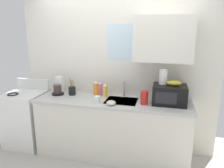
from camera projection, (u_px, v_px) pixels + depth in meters
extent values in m
cube|color=silver|center=(117.00, 73.00, 3.42)|extent=(3.07, 0.10, 2.50)
cube|color=silver|center=(163.00, 39.00, 2.93)|extent=(0.80, 0.32, 0.62)
cube|color=silver|center=(126.00, 42.00, 3.23)|extent=(0.56, 0.02, 0.55)
cube|color=silver|center=(112.00, 129.00, 3.29)|extent=(2.27, 0.60, 0.86)
cube|color=#B7B7B2|center=(112.00, 102.00, 3.18)|extent=(2.30, 0.63, 0.03)
cube|color=#9EA0A5|center=(121.00, 105.00, 3.18)|extent=(0.46, 0.38, 0.14)
cylinder|color=#B2B5BA|center=(124.00, 89.00, 3.34)|extent=(0.03, 0.03, 0.24)
cube|color=white|center=(26.00, 119.00, 3.63)|extent=(0.60, 0.60, 0.90)
torus|color=black|center=(13.00, 94.00, 3.45)|extent=(0.17, 0.17, 0.02)
cube|color=white|center=(33.00, 84.00, 3.76)|extent=(0.60, 0.04, 0.18)
cube|color=black|center=(170.00, 95.00, 3.00)|extent=(0.46, 0.34, 0.27)
cube|color=black|center=(166.00, 98.00, 2.85)|extent=(0.28, 0.01, 0.17)
ellipsoid|color=gold|center=(174.00, 83.00, 2.95)|extent=(0.20, 0.11, 0.07)
cylinder|color=white|center=(163.00, 76.00, 3.01)|extent=(0.11, 0.11, 0.22)
cylinder|color=black|center=(58.00, 94.00, 3.46)|extent=(0.19, 0.19, 0.03)
cylinder|color=#3F332D|center=(57.00, 89.00, 3.43)|extent=(0.12, 0.12, 0.13)
cube|color=silver|center=(60.00, 84.00, 3.49)|extent=(0.11, 0.09, 0.26)
cylinder|color=yellow|center=(105.00, 91.00, 3.32)|extent=(0.06, 0.06, 0.18)
cone|color=white|center=(105.00, 84.00, 3.30)|extent=(0.05, 0.05, 0.04)
cylinder|color=#E55999|center=(100.00, 90.00, 3.39)|extent=(0.06, 0.06, 0.19)
cone|color=white|center=(100.00, 83.00, 3.36)|extent=(0.04, 0.04, 0.04)
cylinder|color=orange|center=(96.00, 89.00, 3.38)|extent=(0.07, 0.07, 0.20)
cone|color=white|center=(96.00, 82.00, 3.35)|extent=(0.05, 0.05, 0.04)
cylinder|color=red|center=(144.00, 98.00, 3.00)|extent=(0.10, 0.10, 0.19)
cylinder|color=white|center=(97.00, 99.00, 3.08)|extent=(0.08, 0.08, 0.09)
cylinder|color=black|center=(72.00, 91.00, 3.43)|extent=(0.11, 0.11, 0.13)
cylinder|color=olive|center=(71.00, 85.00, 3.41)|extent=(0.03, 0.03, 0.24)
cylinder|color=olive|center=(73.00, 86.00, 3.42)|extent=(0.02, 0.03, 0.20)
cylinder|color=olive|center=(71.00, 86.00, 3.39)|extent=(0.02, 0.02, 0.22)
ellipsoid|color=beige|center=(111.00, 103.00, 2.97)|extent=(0.13, 0.13, 0.06)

